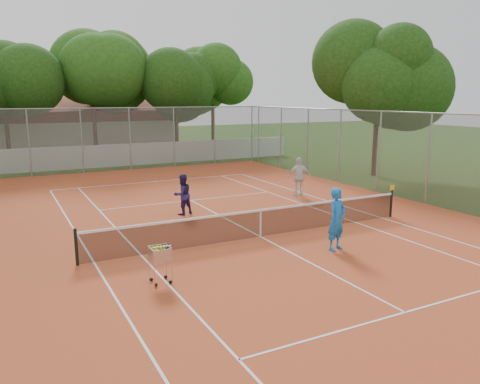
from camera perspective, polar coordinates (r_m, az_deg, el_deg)
name	(u,v)px	position (r m, az deg, el deg)	size (l,w,h in m)	color
ground	(260,237)	(15.93, 2.49, -5.55)	(120.00, 120.00, 0.00)	#1F3C10
court_pad	(260,237)	(15.93, 2.49, -5.51)	(18.00, 34.00, 0.02)	#B64923
court_lines	(260,237)	(15.92, 2.49, -5.47)	(10.98, 23.78, 0.01)	white
tennis_net	(260,223)	(15.79, 2.51, -3.78)	(11.88, 0.10, 0.98)	black
perimeter_fence	(261,179)	(15.46, 2.56, 1.56)	(18.00, 34.00, 4.00)	slate
boundary_wall	(124,155)	(33.31, -14.01, 4.41)	(26.00, 0.30, 1.50)	white
clubhouse	(71,127)	(42.64, -19.94, 7.50)	(16.40, 9.00, 4.40)	beige
tropical_trees	(111,92)	(36.01, -15.49, 11.62)	(29.00, 19.00, 10.00)	#14330C
player_near	(337,219)	(14.66, 11.73, -3.26)	(0.71, 0.47, 1.94)	blue
player_far_left	(183,195)	(18.84, -7.02, -0.31)	(0.80, 0.62, 1.64)	#261C54
player_far_right	(299,177)	(22.33, 7.22, 1.83)	(1.09, 0.46, 1.87)	silver
ball_hopper	(160,263)	(12.11, -9.70, -8.58)	(0.50, 0.50, 1.04)	silver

